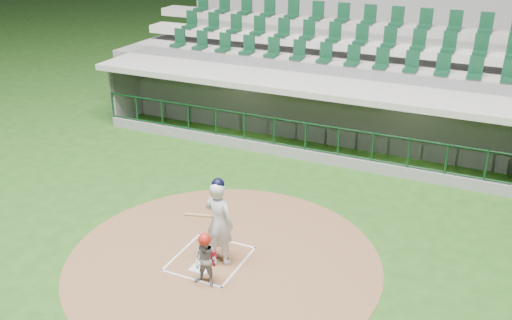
{
  "coord_description": "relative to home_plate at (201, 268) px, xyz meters",
  "views": [
    {
      "loc": [
        5.58,
        -9.88,
        7.35
      ],
      "look_at": [
        -0.17,
        2.6,
        1.3
      ],
      "focal_mm": 40.0,
      "sensor_mm": 36.0,
      "label": 1
    }
  ],
  "objects": [
    {
      "name": "dugout_structure",
      "position": [
        0.04,
        8.53,
        0.93
      ],
      "size": [
        16.4,
        3.7,
        3.0
      ],
      "color": "slate",
      "rests_on": "ground"
    },
    {
      "name": "home_plate",
      "position": [
        0.0,
        0.0,
        0.0
      ],
      "size": [
        0.43,
        0.43,
        0.02
      ],
      "primitive_type": "cube",
      "color": "silver",
      "rests_on": "dirt_circle"
    },
    {
      "name": "batter",
      "position": [
        0.24,
        0.44,
        1.02
      ],
      "size": [
        0.94,
        0.94,
        2.08
      ],
      "color": "silver",
      "rests_on": "dirt_circle"
    },
    {
      "name": "batter_box_chalk",
      "position": [
        0.0,
        0.4,
        -0.0
      ],
      "size": [
        1.55,
        1.8,
        0.01
      ],
      "color": "white",
      "rests_on": "ground"
    },
    {
      "name": "catcher",
      "position": [
        0.4,
        -0.48,
        0.61
      ],
      "size": [
        0.58,
        0.46,
        1.25
      ],
      "color": "gray",
      "rests_on": "dirt_circle"
    },
    {
      "name": "dirt_circle",
      "position": [
        0.3,
        0.5,
        -0.02
      ],
      "size": [
        7.2,
        7.2,
        0.01
      ],
      "primitive_type": "cylinder",
      "color": "brown",
      "rests_on": "ground"
    },
    {
      "name": "ground",
      "position": [
        0.0,
        0.7,
        -0.02
      ],
      "size": [
        120.0,
        120.0,
        0.0
      ],
      "primitive_type": "plane",
      "color": "#1F4814",
      "rests_on": "ground"
    },
    {
      "name": "seating_deck",
      "position": [
        0.0,
        11.61,
        1.4
      ],
      "size": [
        17.0,
        6.72,
        5.15
      ],
      "color": "slate",
      "rests_on": "ground"
    }
  ]
}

